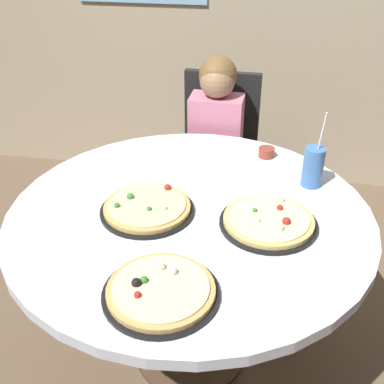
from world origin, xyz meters
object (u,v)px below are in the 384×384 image
at_px(chair_wooden, 218,153).
at_px(pizza_pepperoni, 161,291).
at_px(dining_table, 190,230).
at_px(diner_child, 213,177).
at_px(soda_cup, 313,167).
at_px(pizza_veggie, 147,208).
at_px(sauce_bowl, 266,152).
at_px(pizza_cheese, 269,221).

height_order(chair_wooden, pizza_pepperoni, chair_wooden).
distance_m(dining_table, diner_child, 0.74).
bearing_deg(soda_cup, dining_table, -149.44).
xyz_separation_m(pizza_veggie, pizza_pepperoni, (0.14, -0.41, 0.00)).
height_order(pizza_veggie, soda_cup, soda_cup).
bearing_deg(chair_wooden, pizza_pepperoni, -90.57).
distance_m(diner_child, pizza_pepperoni, 1.19).
bearing_deg(sauce_bowl, pizza_cheese, -87.23).
height_order(pizza_cheese, pizza_pepperoni, same).
bearing_deg(pizza_pepperoni, chair_wooden, 89.43).
bearing_deg(soda_cup, sauce_bowl, 130.13).
bearing_deg(dining_table, soda_cup, 30.56).
bearing_deg(diner_child, soda_cup, -46.02).
xyz_separation_m(dining_table, pizza_veggie, (-0.15, -0.03, 0.10)).
bearing_deg(chair_wooden, pizza_veggie, -99.39).
distance_m(dining_table, pizza_veggie, 0.18).
bearing_deg(chair_wooden, soda_cup, -55.78).
bearing_deg(diner_child, pizza_pepperoni, -90.36).
bearing_deg(pizza_cheese, soda_cup, 62.58).
bearing_deg(pizza_pepperoni, dining_table, 88.69).
distance_m(soda_cup, sauce_bowl, 0.29).
distance_m(diner_child, soda_cup, 0.72).
distance_m(diner_child, sauce_bowl, 0.46).
height_order(chair_wooden, sauce_bowl, chair_wooden).
height_order(pizza_cheese, sauce_bowl, pizza_cheese).
xyz_separation_m(pizza_pepperoni, soda_cup, (0.45, 0.69, 0.06)).
bearing_deg(pizza_veggie, diner_child, 78.83).
relative_size(pizza_cheese, sauce_bowl, 4.86).
height_order(dining_table, diner_child, diner_child).
bearing_deg(pizza_cheese, diner_child, 110.69).
height_order(dining_table, pizza_pepperoni, pizza_pepperoni).
xyz_separation_m(diner_child, soda_cup, (0.44, -0.46, 0.35)).
bearing_deg(diner_child, dining_table, -89.78).
bearing_deg(soda_cup, pizza_pepperoni, -122.85).
relative_size(pizza_cheese, soda_cup, 1.10).
distance_m(dining_table, pizza_cheese, 0.30).
height_order(diner_child, soda_cup, diner_child).
bearing_deg(sauce_bowl, diner_child, 136.99).
xyz_separation_m(diner_child, pizza_veggie, (-0.15, -0.75, 0.28)).
distance_m(pizza_veggie, pizza_pepperoni, 0.43).
relative_size(pizza_cheese, pizza_pepperoni, 1.00).
distance_m(dining_table, sauce_bowl, 0.55).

